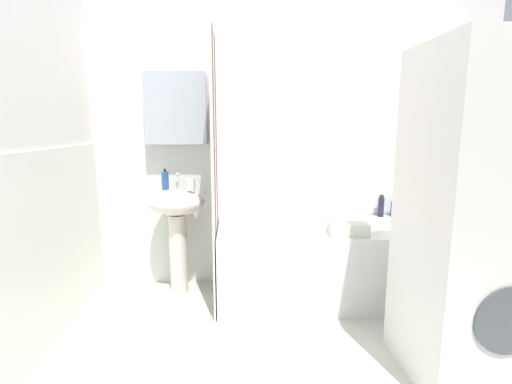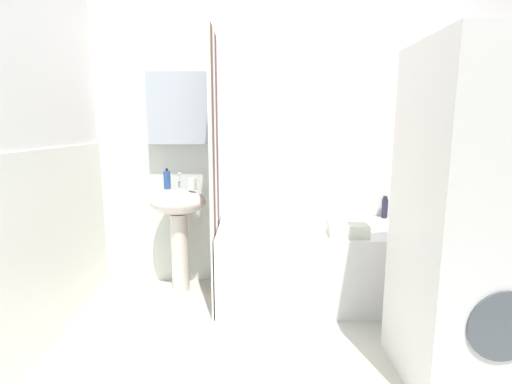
{
  "view_description": "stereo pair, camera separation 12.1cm",
  "coord_description": "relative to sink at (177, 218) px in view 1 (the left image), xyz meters",
  "views": [
    {
      "loc": [
        -0.4,
        -1.89,
        1.34
      ],
      "look_at": [
        -0.24,
        0.86,
        0.85
      ],
      "focal_mm": 26.34,
      "sensor_mm": 36.0,
      "label": 1
    },
    {
      "loc": [
        -0.28,
        -1.89,
        1.34
      ],
      "look_at": [
        -0.24,
        0.86,
        0.85
      ],
      "focal_mm": 26.34,
      "sensor_mm": 36.0,
      "label": 2
    }
  ],
  "objects": [
    {
      "name": "wall_left_tiled",
      "position": [
        -0.71,
        -0.69,
        0.5
      ],
      "size": [
        0.07,
        1.81,
        2.4
      ],
      "color": "white",
      "rests_on": "ground_plane"
    },
    {
      "name": "washer_dryer_stack",
      "position": [
        1.68,
        -1.11,
        0.25
      ],
      "size": [
        0.6,
        0.63,
        1.74
      ],
      "color": "silver",
      "rests_on": "ground_plane"
    },
    {
      "name": "shower_curtain",
      "position": [
        0.31,
        -0.16,
        0.38
      ],
      "size": [
        0.01,
        0.71,
        2.0
      ],
      "color": "white",
      "rests_on": "ground_plane"
    },
    {
      "name": "bathtub",
      "position": [
        1.12,
        -0.16,
        -0.33
      ],
      "size": [
        1.58,
        0.71,
        0.57
      ],
      "primitive_type": "cube",
      "color": "silver",
      "rests_on": "ground_plane"
    },
    {
      "name": "toothbrush_cup",
      "position": [
        0.12,
        -0.02,
        0.27
      ],
      "size": [
        0.07,
        0.07,
        0.09
      ],
      "primitive_type": "cylinder",
      "color": "silver",
      "rests_on": "sink"
    },
    {
      "name": "ground_plane",
      "position": [
        0.86,
        -1.03,
        -0.64
      ],
      "size": [
        4.8,
        5.6,
        0.04
      ],
      "primitive_type": "cube",
      "color": "beige"
    },
    {
      "name": "faucet",
      "position": [
        -0.0,
        0.08,
        0.29
      ],
      "size": [
        0.03,
        0.12,
        0.12
      ],
      "color": "silver",
      "rests_on": "sink"
    },
    {
      "name": "towel_folded",
      "position": [
        1.27,
        -0.35,
        -0.0
      ],
      "size": [
        0.29,
        0.26,
        0.09
      ],
      "primitive_type": "cube",
      "rotation": [
        0.0,
        0.0,
        -0.09
      ],
      "color": "silver",
      "rests_on": "bathtub"
    },
    {
      "name": "lotion_bottle",
      "position": [
        1.7,
        0.14,
        0.04
      ],
      "size": [
        0.05,
        0.05,
        0.19
      ],
      "color": "#282035",
      "rests_on": "bathtub"
    },
    {
      "name": "sink",
      "position": [
        0.0,
        0.0,
        0.0
      ],
      "size": [
        0.44,
        0.34,
        0.84
      ],
      "color": "silver",
      "rests_on": "ground_plane"
    },
    {
      "name": "wall_back_tiled",
      "position": [
        0.81,
        0.23,
        0.52
      ],
      "size": [
        3.6,
        0.18,
        2.4
      ],
      "color": "white",
      "rests_on": "ground_plane"
    },
    {
      "name": "body_wash_bottle",
      "position": [
        1.81,
        0.13,
        0.03
      ],
      "size": [
        0.05,
        0.05,
        0.15
      ],
      "color": "#264EA1",
      "rests_on": "bathtub"
    },
    {
      "name": "soap_dispenser",
      "position": [
        -0.09,
        0.03,
        0.3
      ],
      "size": [
        0.05,
        0.05,
        0.17
      ],
      "color": "#2B4F9A",
      "rests_on": "sink"
    }
  ]
}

